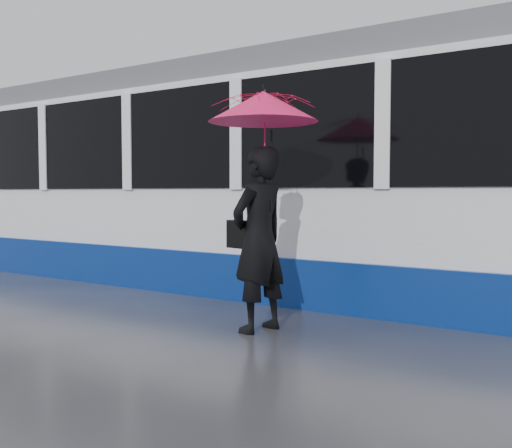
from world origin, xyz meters
The scene contains 6 objects.
ground centered at (0.00, 0.00, 0.00)m, with size 90.00×90.00×0.00m, color #292A2E.
rails centered at (0.00, 2.50, 0.01)m, with size 34.00×1.51×0.02m.
tram centered at (0.21, 2.50, 1.64)m, with size 26.00×2.56×3.35m.
woman centered at (0.85, 0.05, 0.96)m, with size 0.70×0.46×1.91m, color black.
umbrella centered at (0.90, 0.05, 2.09)m, with size 1.31×1.31×1.29m.
handbag centered at (0.63, 0.07, 1.00)m, with size 0.36×0.21×0.48m.
Camera 1 is at (4.03, -4.86, 1.44)m, focal length 40.00 mm.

